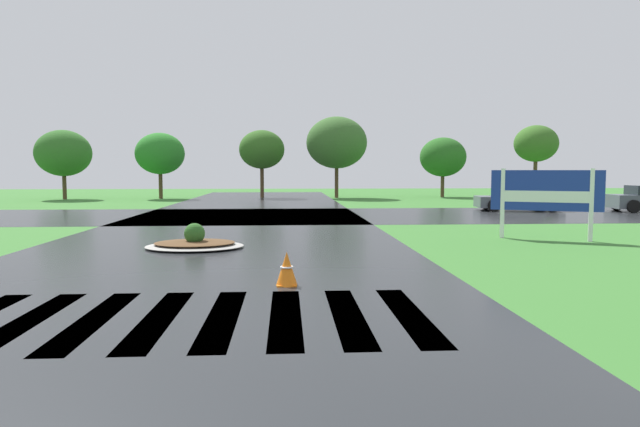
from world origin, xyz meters
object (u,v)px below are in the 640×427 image
Objects in this scene: estate_billboard at (546,193)px; median_island at (195,243)px; car_blue_compact at (518,199)px; traffic_cone at (287,269)px.

estate_billboard reaches higher than median_island.
car_blue_compact is at bearing 42.27° from median_island.
median_island reaches higher than traffic_cone.
car_blue_compact is 21.87m from traffic_cone.
estate_billboard is at bearing 38.79° from traffic_cone.
car_blue_compact reaches higher than traffic_cone.
car_blue_compact is 7.13× the size of traffic_cone.
car_blue_compact is (14.53, 13.21, 0.47)m from median_island.
estate_billboard reaches higher than car_blue_compact.
car_blue_compact reaches higher than median_island.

